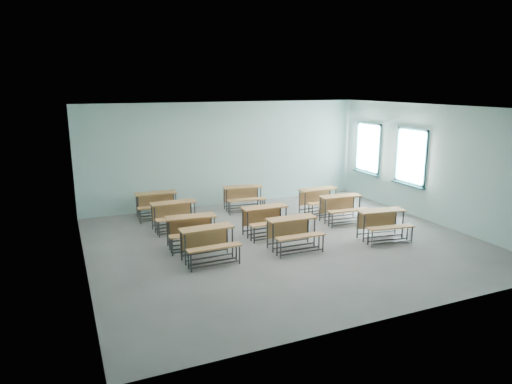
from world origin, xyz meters
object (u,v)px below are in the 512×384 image
at_px(desk_unit_r0c2, 383,220).
at_px(desk_unit_r3c0, 157,201).
at_px(desk_unit_r0c1, 293,229).
at_px(desk_unit_r2c2, 320,197).
at_px(desk_unit_r3c1, 243,195).
at_px(desk_unit_r0c0, 208,239).
at_px(desk_unit_r2c0, 174,212).
at_px(desk_unit_r1c1, 266,217).
at_px(desk_unit_r1c2, 342,205).
at_px(desk_unit_r1c0, 192,227).

bearing_deg(desk_unit_r0c2, desk_unit_r3c0, 146.93).
bearing_deg(desk_unit_r0c1, desk_unit_r2c2, 49.08).
relative_size(desk_unit_r0c1, desk_unit_r3c1, 0.95).
distance_m(desk_unit_r0c0, desk_unit_r2c2, 4.73).
bearing_deg(desk_unit_r2c0, desk_unit_r2c2, -4.15).
xyz_separation_m(desk_unit_r0c0, desk_unit_r3c1, (2.20, 3.47, 0.00)).
bearing_deg(desk_unit_r2c0, desk_unit_r1c1, -36.43).
xyz_separation_m(desk_unit_r0c0, desk_unit_r3c0, (-0.36, 3.69, 0.00)).
bearing_deg(desk_unit_r3c1, desk_unit_r2c0, -149.75).
height_order(desk_unit_r0c0, desk_unit_r3c1, same).
height_order(desk_unit_r0c0, desk_unit_r0c2, same).
relative_size(desk_unit_r0c1, desk_unit_r2c2, 0.99).
height_order(desk_unit_r1c2, desk_unit_r3c1, same).
bearing_deg(desk_unit_r0c2, desk_unit_r0c1, -179.05).
bearing_deg(desk_unit_r2c0, desk_unit_r0c0, -88.63).
xyz_separation_m(desk_unit_r0c2, desk_unit_r1c1, (-2.47, 1.42, 0.00)).
relative_size(desk_unit_r1c0, desk_unit_r2c2, 1.03).
relative_size(desk_unit_r0c0, desk_unit_r1c1, 1.01).
relative_size(desk_unit_r0c0, desk_unit_r2c2, 0.99).
distance_m(desk_unit_r2c2, desk_unit_r3c0, 4.71).
relative_size(desk_unit_r0c0, desk_unit_r1c2, 0.97).
relative_size(desk_unit_r3c0, desk_unit_r3c1, 0.96).
distance_m(desk_unit_r1c1, desk_unit_r3c0, 3.43).
relative_size(desk_unit_r0c0, desk_unit_r1c0, 0.97).
relative_size(desk_unit_r1c2, desk_unit_r2c2, 1.02).
xyz_separation_m(desk_unit_r1c1, desk_unit_r3c1, (0.34, 2.40, 0.00)).
bearing_deg(desk_unit_r0c0, desk_unit_r2c0, 92.38).
distance_m(desk_unit_r1c0, desk_unit_r3c1, 3.39).
bearing_deg(desk_unit_r3c1, desk_unit_r1c1, -91.79).
distance_m(desk_unit_r0c0, desk_unit_r1c0, 0.98).
bearing_deg(desk_unit_r2c0, desk_unit_r3c1, 21.63).
bearing_deg(desk_unit_r1c2, desk_unit_r2c0, 169.53).
bearing_deg(desk_unit_r0c0, desk_unit_r1c2, 15.63).
distance_m(desk_unit_r1c2, desk_unit_r2c2, 1.00).
bearing_deg(desk_unit_r3c1, desk_unit_r0c0, -115.99).
bearing_deg(desk_unit_r0c1, desk_unit_r2c0, 131.90).
xyz_separation_m(desk_unit_r2c2, desk_unit_r3c1, (-1.95, 1.18, 0.00)).
relative_size(desk_unit_r1c1, desk_unit_r2c2, 0.99).
distance_m(desk_unit_r0c0, desk_unit_r3c0, 3.71).
height_order(desk_unit_r2c2, desk_unit_r3c1, same).
xyz_separation_m(desk_unit_r1c0, desk_unit_r3c0, (-0.26, 2.71, 0.00)).
distance_m(desk_unit_r0c2, desk_unit_r1c1, 2.85).
bearing_deg(desk_unit_r2c0, desk_unit_r0c2, -34.14).
relative_size(desk_unit_r0c2, desk_unit_r1c1, 1.07).
relative_size(desk_unit_r0c0, desk_unit_r2c0, 0.99).
distance_m(desk_unit_r0c1, desk_unit_r3c0, 4.45).
height_order(desk_unit_r0c1, desk_unit_r0c2, same).
relative_size(desk_unit_r1c2, desk_unit_r3c0, 1.02).
bearing_deg(desk_unit_r2c2, desk_unit_r1c0, -164.67).
bearing_deg(desk_unit_r1c1, desk_unit_r0c1, -82.90).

